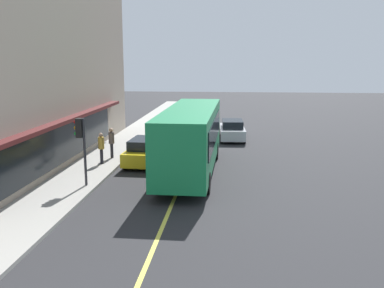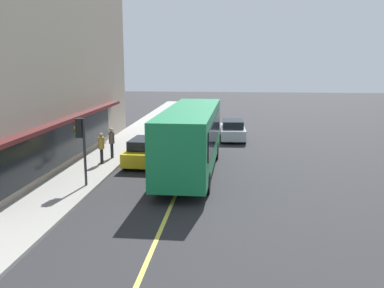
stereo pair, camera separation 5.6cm
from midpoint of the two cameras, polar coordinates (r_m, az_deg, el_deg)
The scene contains 9 objects.
ground at distance 21.60m, azimuth -1.43°, elevation -5.19°, with size 120.00×120.00×0.00m, color #28282B.
sidewalk at distance 22.80m, azimuth -14.76°, elevation -4.49°, with size 80.00×2.82×0.15m, color #9E9B93.
lane_centre_stripe at distance 21.60m, azimuth -1.43°, elevation -5.18°, with size 36.00×0.16×0.01m, color #D8D14C.
bus at distance 23.12m, azimuth -0.07°, elevation 0.96°, with size 11.17×2.75×3.50m.
traffic_light at distance 20.93m, azimuth -14.28°, elevation 1.06°, with size 0.30×0.52×3.20m.
car_silver at distance 33.09m, azimuth 5.37°, elevation 1.82°, with size 4.38×2.01×1.52m.
car_yellow at distance 25.55m, azimuth -6.04°, elevation -0.96°, with size 4.37×1.99×1.52m.
pedestrian_mid_block at distance 25.28m, azimuth -11.71°, elevation -0.15°, with size 0.34×0.34×1.78m.
pedestrian_waiting at distance 26.64m, azimuth -10.41°, elevation 0.54°, with size 0.34×0.34×1.83m.
Camera 2 is at (-20.57, -2.53, 6.07)m, focal length 40.79 mm.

